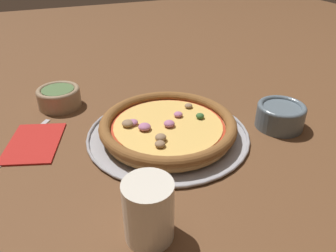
# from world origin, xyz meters

# --- Properties ---
(ground_plane) EXTENTS (3.00, 3.00, 0.00)m
(ground_plane) POSITION_xyz_m (0.00, 0.00, 0.00)
(ground_plane) COLOR brown
(pizza_tray) EXTENTS (0.35, 0.35, 0.01)m
(pizza_tray) POSITION_xyz_m (0.00, 0.00, 0.00)
(pizza_tray) COLOR #9E9EA3
(pizza_tray) RESTS_ON ground_plane
(pizza) EXTENTS (0.30, 0.30, 0.03)m
(pizza) POSITION_xyz_m (-0.00, 0.00, 0.03)
(pizza) COLOR tan
(pizza) RESTS_ON pizza_tray
(bowl_near) EXTENTS (0.11, 0.11, 0.06)m
(bowl_near) POSITION_xyz_m (-0.06, -0.25, 0.03)
(bowl_near) COLOR slate
(bowl_near) RESTS_ON ground_plane
(bowl_far) EXTENTS (0.11, 0.11, 0.05)m
(bowl_far) POSITION_xyz_m (0.23, 0.20, 0.03)
(bowl_far) COLOR #9E8466
(bowl_far) RESTS_ON ground_plane
(drinking_cup) EXTENTS (0.07, 0.07, 0.10)m
(drinking_cup) POSITION_xyz_m (-0.24, 0.13, 0.05)
(drinking_cup) COLOR silver
(drinking_cup) RESTS_ON ground_plane
(napkin) EXTENTS (0.18, 0.15, 0.01)m
(napkin) POSITION_xyz_m (0.08, 0.28, 0.00)
(napkin) COLOR #B2231E
(napkin) RESTS_ON ground_plane
(fork) EXTENTS (0.16, 0.12, 0.00)m
(fork) POSITION_xyz_m (0.09, 0.30, 0.00)
(fork) COLOR #B7B7BC
(fork) RESTS_ON ground_plane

